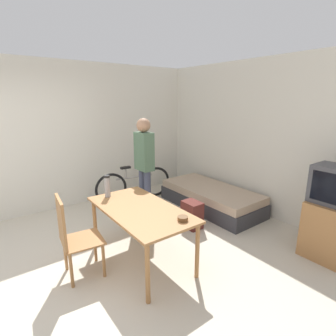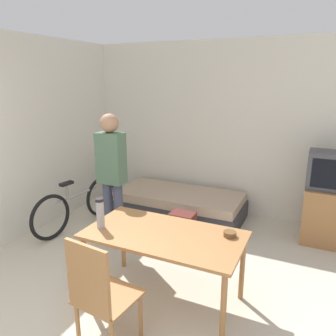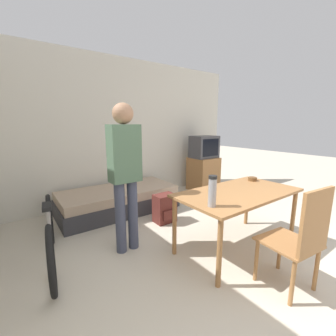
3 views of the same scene
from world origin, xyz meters
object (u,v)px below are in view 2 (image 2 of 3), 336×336
(daybed, at_px, (180,204))
(backpack, at_px, (182,229))
(dining_table, at_px, (164,240))
(mate_bowl, at_px, (230,234))
(thermos_flask, at_px, (100,212))
(tv, at_px, (328,201))
(bicycle, at_px, (78,205))
(wooden_chair, at_px, (99,292))
(person_standing, at_px, (112,171))

(daybed, height_order, backpack, backpack)
(dining_table, height_order, mate_bowl, mate_bowl)
(thermos_flask, bearing_deg, backpack, 75.17)
(tv, relative_size, bicycle, 0.77)
(tv, relative_size, backpack, 2.81)
(tv, bearing_deg, wooden_chair, -119.75)
(dining_table, distance_m, mate_bowl, 0.62)
(person_standing, relative_size, backpack, 3.94)
(mate_bowl, bearing_deg, dining_table, -160.64)
(person_standing, bearing_deg, mate_bowl, -17.91)
(tv, relative_size, person_standing, 0.71)
(bicycle, height_order, mate_bowl, mate_bowl)
(backpack, bearing_deg, mate_bowl, -46.95)
(bicycle, height_order, person_standing, person_standing)
(wooden_chair, bearing_deg, daybed, 100.15)
(person_standing, xyz_separation_m, backpack, (0.81, 0.38, -0.80))
(wooden_chair, bearing_deg, person_standing, 120.72)
(dining_table, height_order, person_standing, person_standing)
(dining_table, xyz_separation_m, bicycle, (-1.87, 0.97, -0.32))
(dining_table, height_order, backpack, dining_table)
(daybed, relative_size, thermos_flask, 6.52)
(bicycle, xyz_separation_m, thermos_flask, (1.26, -1.12, 0.56))
(tv, distance_m, bicycle, 3.46)
(wooden_chair, bearing_deg, tv, 60.25)
(tv, xyz_separation_m, wooden_chair, (-1.60, -2.80, -0.03))
(wooden_chair, distance_m, thermos_flask, 0.84)
(tv, distance_m, wooden_chair, 3.22)
(thermos_flask, relative_size, mate_bowl, 2.57)
(backpack, bearing_deg, thermos_flask, -104.83)
(tv, distance_m, thermos_flask, 2.98)
(daybed, xyz_separation_m, tv, (2.09, 0.05, 0.38))
(tv, bearing_deg, backpack, -152.41)
(backpack, bearing_deg, tv, 27.59)
(mate_bowl, bearing_deg, daybed, 125.50)
(dining_table, height_order, thermos_flask, thermos_flask)
(bicycle, bearing_deg, tv, 17.43)
(daybed, xyz_separation_m, bicycle, (-1.21, -0.98, 0.13))
(wooden_chair, distance_m, bicycle, 2.46)
(dining_table, bearing_deg, mate_bowl, 19.36)
(daybed, distance_m, dining_table, 2.11)
(wooden_chair, xyz_separation_m, mate_bowl, (0.76, 1.00, 0.20))
(tv, bearing_deg, dining_table, -125.34)
(wooden_chair, relative_size, thermos_flask, 3.27)
(tv, distance_m, mate_bowl, 1.99)
(tv, xyz_separation_m, dining_table, (-1.42, -2.00, 0.07))
(wooden_chair, bearing_deg, dining_table, 77.41)
(tv, height_order, dining_table, tv)
(tv, height_order, bicycle, tv)
(wooden_chair, bearing_deg, bicycle, 133.95)
(tv, height_order, mate_bowl, tv)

